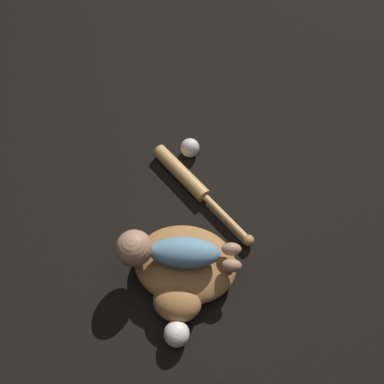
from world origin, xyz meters
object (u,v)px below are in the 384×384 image
object	(u,v)px
baby_figure	(166,251)
baseball	(190,148)
baseball_glove	(184,269)
baseball_bat	(190,182)
baseball_spare	(177,334)

from	to	relation	value
baby_figure	baseball	size ratio (longest dim) A/B	5.03
baseball_glove	baseball_bat	bearing A→B (deg)	-69.27
baby_figure	baseball_glove	bearing A→B (deg)	178.98
baseball_spare	baseball	bearing A→B (deg)	-69.21
baby_figure	baseball_bat	xyz separation A→B (m)	(0.07, -0.34, -0.12)
baseball	baseball_spare	bearing A→B (deg)	110.79
baseball_spare	baseball_bat	bearing A→B (deg)	-70.18
baseball	baseball_spare	xyz separation A→B (m)	(-0.26, 0.68, 0.00)
baby_figure	baseball_spare	distance (m)	0.25
baseball_glove	baby_figure	xyz separation A→B (m)	(0.06, -0.00, 0.10)
baseball_bat	baseball_spare	world-z (taller)	baseball_spare
baseball_glove	baby_figure	bearing A→B (deg)	-1.02
baseball	baseball_glove	bearing A→B (deg)	111.80
baseball_spare	baby_figure	bearing A→B (deg)	-57.82
baseball_bat	baseball	world-z (taller)	baseball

